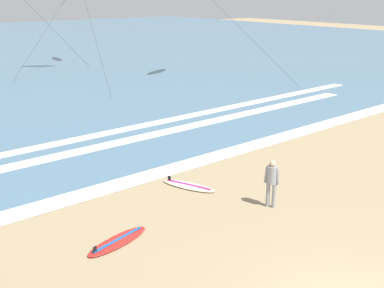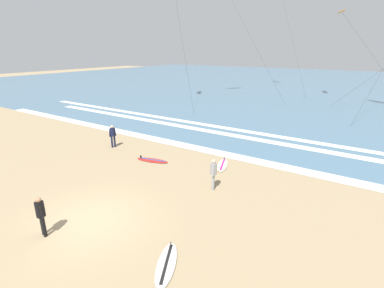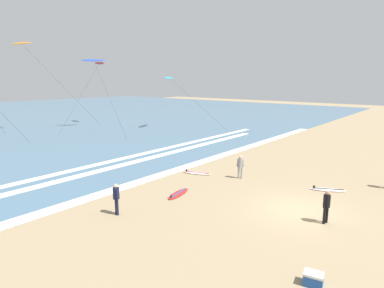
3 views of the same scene
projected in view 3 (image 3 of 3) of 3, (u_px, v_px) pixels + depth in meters
name	position (u px, v px, depth m)	size (l,w,h in m)	color
ground_plane	(297.00, 211.00, 16.34)	(160.00, 160.00, 0.00)	#9E8763
wave_foam_shoreline	(172.00, 171.00, 23.28)	(52.97, 1.00, 0.01)	white
wave_foam_mid_break	(106.00, 169.00, 23.88)	(41.73, 0.83, 0.01)	white
wave_foam_outer_break	(91.00, 166.00, 24.72)	(48.67, 0.75, 0.01)	white
surfer_left_near	(327.00, 204.00, 14.72)	(0.51, 0.32, 1.60)	black
surfer_right_near	(116.00, 196.00, 15.70)	(0.32, 0.50, 1.60)	#141938
surfer_foreground_main	(240.00, 165.00, 21.50)	(0.32, 0.50, 1.60)	gray
surfboard_near_water	(178.00, 194.00, 18.63)	(2.18, 1.03, 0.25)	red
surfboard_right_spare	(328.00, 190.00, 19.32)	(1.50, 2.14, 0.25)	silver
surfboard_left_pile	(197.00, 173.00, 22.75)	(1.28, 2.18, 0.25)	beige
kite_cyan_low_near	(169.00, 78.00, 42.73)	(4.51, 8.90, 7.10)	#23A8C6
kite_orange_mid_center	(22.00, 44.00, 39.71)	(10.03, 4.16, 11.34)	orange
kite_blue_far_left	(94.00, 61.00, 42.53)	(4.54, 11.28, 9.41)	blue
kite_red_distant_high	(99.00, 64.00, 47.20)	(10.12, 5.89, 9.26)	red
cooler_box	(313.00, 279.00, 10.36)	(0.56, 0.69, 0.44)	#1E4C9E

